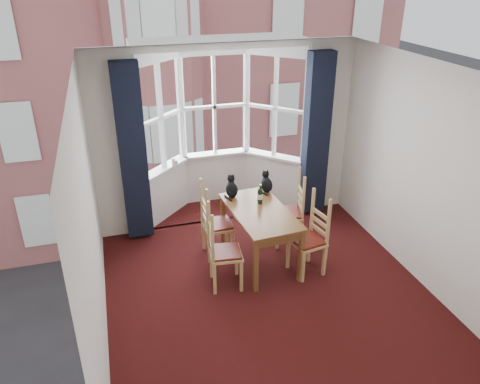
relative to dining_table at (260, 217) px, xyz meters
name	(u,v)px	position (x,y,z in m)	size (l,w,h in m)	color
floor	(274,302)	(-0.12, -0.94, -0.69)	(4.50, 4.50, 0.00)	black
ceiling	(283,75)	(-0.12, -0.94, 2.11)	(4.50, 4.50, 0.00)	white
wall_left	(90,228)	(-2.12, -0.94, 0.71)	(4.50, 4.50, 0.00)	silver
wall_right	(432,181)	(1.88, -0.94, 0.71)	(4.50, 4.50, 0.00)	silver
wall_near	(391,344)	(-0.12, -3.19, 0.71)	(4.00, 4.00, 0.00)	silver
wall_back_pier_left	(115,148)	(-1.77, 1.31, 0.71)	(0.70, 0.12, 2.80)	silver
wall_back_pier_right	(325,128)	(1.53, 1.31, 0.71)	(0.70, 0.12, 2.80)	silver
bay_window	(218,127)	(-0.12, 1.82, 0.71)	(2.76, 0.94, 2.80)	white
curtain_left	(133,154)	(-1.54, 1.13, 0.66)	(0.38, 0.22, 2.60)	black
curtain_right	(316,136)	(1.30, 1.13, 0.66)	(0.38, 0.22, 2.60)	black
dining_table	(260,217)	(0.00, 0.00, 0.00)	(0.84, 1.42, 0.79)	brown
chair_left_near	(219,254)	(-0.68, -0.40, -0.22)	(0.44, 0.46, 0.92)	tan
chair_left_far	(211,226)	(-0.61, 0.31, -0.22)	(0.40, 0.42, 0.92)	tan
chair_right_near	(313,240)	(0.61, -0.42, -0.22)	(0.47, 0.49, 0.92)	tan
chair_right_far	(294,214)	(0.64, 0.33, -0.22)	(0.48, 0.49, 0.92)	tan
cat_left	(232,188)	(-0.25, 0.52, 0.23)	(0.20, 0.26, 0.33)	black
cat_right	(267,184)	(0.28, 0.54, 0.23)	(0.18, 0.25, 0.32)	black
wine_bottle	(260,195)	(0.07, 0.20, 0.23)	(0.07, 0.07, 0.29)	black
candle_tall	(173,162)	(-0.90, 1.66, 0.25)	(0.06, 0.06, 0.14)	white
candle_short	(176,163)	(-0.85, 1.69, 0.23)	(0.06, 0.06, 0.09)	white
street	(129,104)	(-0.12, 31.31, -6.69)	(80.00, 80.00, 0.00)	#333335
tenement_building	(145,30)	(-0.12, 13.07, 0.91)	(18.40, 7.80, 15.20)	#AA5A58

